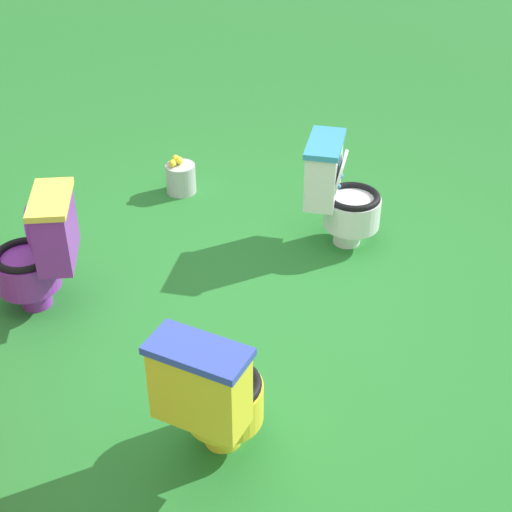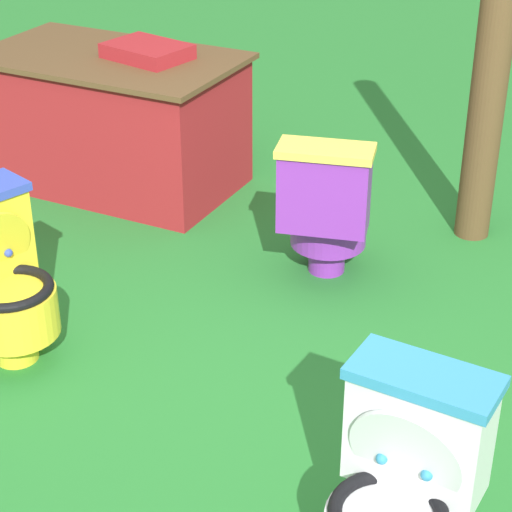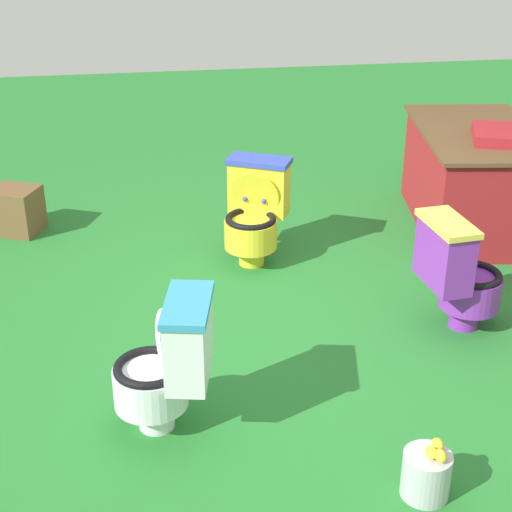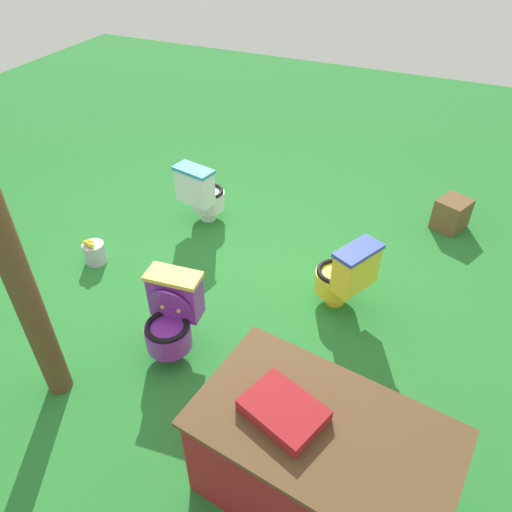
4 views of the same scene
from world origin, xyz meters
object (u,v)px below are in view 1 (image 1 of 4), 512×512
(toilet_yellow, at_px, (213,393))
(lemon_bucket, at_px, (181,178))
(toilet_white, at_px, (339,192))
(toilet_purple, at_px, (40,251))

(toilet_yellow, relative_size, lemon_bucket, 2.63)
(toilet_yellow, bearing_deg, lemon_bucket, 124.90)
(toilet_white, height_order, toilet_yellow, same)
(toilet_white, relative_size, toilet_purple, 1.00)
(toilet_purple, relative_size, lemon_bucket, 2.63)
(toilet_yellow, relative_size, toilet_purple, 1.00)
(lemon_bucket, bearing_deg, toilet_white, -120.95)
(toilet_yellow, height_order, toilet_purple, same)
(toilet_purple, distance_m, lemon_bucket, 1.53)
(toilet_white, relative_size, lemon_bucket, 2.63)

